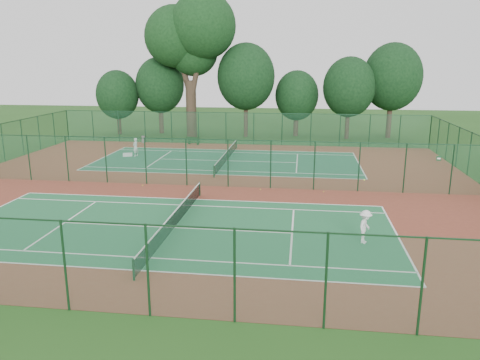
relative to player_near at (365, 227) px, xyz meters
name	(u,v)px	position (x,y,z in m)	size (l,w,h in m)	color
ground	(207,186)	(-10.02, 9.90, -0.87)	(120.00, 120.00, 0.00)	#204A17
red_pad	(207,186)	(-10.02, 9.90, -0.87)	(40.00, 36.00, 0.01)	brown
court_near	(175,228)	(-10.02, 0.90, -0.86)	(23.77, 10.97, 0.01)	#20653A
court_far	(227,161)	(-10.02, 18.90, -0.86)	(23.77, 10.97, 0.01)	#1C5B3C
fence_north	(240,128)	(-10.02, 27.90, 0.89)	(40.00, 0.09, 3.50)	#194B30
fence_south	(106,268)	(-10.02, -8.10, 0.89)	(40.00, 0.09, 3.50)	#194C32
fence_divider	(207,163)	(-10.02, 9.90, 0.89)	(40.00, 0.09, 3.50)	#1B5330
tennis_net_near	(175,219)	(-10.02, 0.90, -0.33)	(0.10, 12.90, 0.97)	#143820
tennis_net_far	(227,155)	(-10.02, 18.90, -0.33)	(0.10, 12.90, 0.97)	#13351D
player_near	(365,227)	(0.00, 0.00, 0.00)	(1.10, 0.63, 1.71)	white
player_far	(135,147)	(-19.05, 19.85, 0.04)	(0.65, 0.43, 1.79)	silver
trash_bin	(143,139)	(-20.90, 27.46, -0.48)	(0.43, 0.43, 0.77)	slate
bench	(193,140)	(-15.08, 27.06, -0.42)	(1.45, 0.82, 0.86)	black
kit_bag	(128,155)	(-19.83, 19.70, -0.70)	(0.88, 0.33, 0.33)	silver
stray_ball_a	(260,189)	(-6.07, 9.32, -0.83)	(0.07, 0.07, 0.07)	yellow
stray_ball_b	(324,192)	(-1.63, 9.30, -0.83)	(0.07, 0.07, 0.07)	gold
stray_ball_c	(143,185)	(-14.74, 9.28, -0.83)	(0.08, 0.08, 0.08)	gold
big_tree	(191,36)	(-16.40, 32.70, 10.90)	(10.82, 7.92, 16.62)	#33261C
evergreen_row	(251,136)	(-9.52, 34.15, -0.87)	(39.00, 5.00, 12.00)	black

